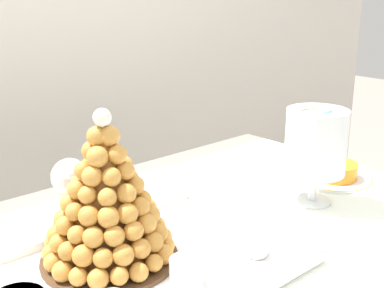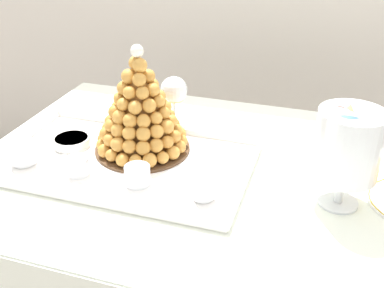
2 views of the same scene
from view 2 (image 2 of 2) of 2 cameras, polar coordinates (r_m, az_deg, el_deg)
buffet_table at (r=1.26m, az=2.62°, el=-7.32°), size 1.27×0.89×0.77m
serving_tray at (r=1.23m, az=-8.20°, el=-2.20°), size 0.65×0.40×0.02m
croquembouche at (r=1.22m, az=-6.39°, el=4.10°), size 0.26×0.26×0.29m
dessert_cup_left at (r=1.27m, az=-20.16°, el=-1.14°), size 0.06×0.06×0.06m
dessert_cup_mid_left at (r=1.18m, az=-13.89°, el=-2.75°), size 0.05×0.05×0.05m
dessert_cup_centre at (r=1.12m, az=-6.74°, el=-3.92°), size 0.06×0.06×0.05m
dessert_cup_mid_right at (r=1.06m, az=1.40°, el=-5.41°), size 0.05×0.05×0.06m
creme_brulee_ramekin at (r=1.33m, az=-14.63°, el=0.37°), size 0.10×0.10×0.02m
macaron_goblet at (r=1.04m, az=18.70°, el=-0.16°), size 0.14×0.14×0.24m
wine_glass at (r=1.38m, az=-2.25°, el=6.48°), size 0.08×0.08×0.15m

